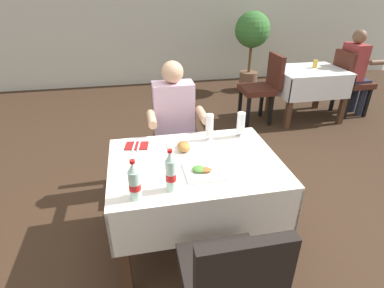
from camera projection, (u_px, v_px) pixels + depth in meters
The scene contains 19 objects.
ground_plane at pixel (182, 231), 2.55m from camera, with size 11.00×11.00×0.00m, color #382619.
back_wall at pixel (142, 3), 5.58m from camera, with size 11.00×0.12×2.98m, color silver.
main_dining_table at pixel (195, 180), 2.21m from camera, with size 1.19×0.89×0.74m.
chair_far_diner_seat at pixel (177, 133), 2.94m from camera, with size 0.44×0.50×0.97m.
chair_near_camera_side at pixel (229, 280), 1.49m from camera, with size 0.44×0.50×0.97m.
seated_diner_far at pixel (175, 123), 2.76m from camera, with size 0.50×0.46×1.26m.
plate_near_camera at pixel (203, 171), 1.99m from camera, with size 0.25×0.25×0.04m.
plate_far_diner at pixel (184, 147), 2.25m from camera, with size 0.22×0.22×0.07m.
beer_glass_left at pixel (241, 124), 2.41m from camera, with size 0.07×0.07×0.20m.
beer_glass_middle at pixel (209, 127), 2.36m from camera, with size 0.07×0.07×0.21m.
cola_bottle_primary at pixel (134, 182), 1.71m from camera, with size 0.07×0.07×0.25m.
cola_bottle_secondary at pixel (171, 173), 1.78m from camera, with size 0.06×0.06×0.28m.
napkin_cutlery_set at pixel (137, 146), 2.31m from camera, with size 0.19×0.20×0.01m.
background_dining_table at pixel (308, 82), 4.43m from camera, with size 0.95×0.76×0.74m.
background_chair_left at pixel (263, 85), 4.31m from camera, with size 0.50×0.44×0.97m.
background_chair_right at pixel (350, 79), 4.54m from camera, with size 0.50×0.44×0.97m.
background_patron at pixel (355, 69), 4.48m from camera, with size 0.46×0.50×1.26m.
background_table_tumbler at pixel (315, 64), 4.38m from camera, with size 0.06×0.06×0.11m, color gold.
potted_plant_corner at pixel (252, 37), 5.42m from camera, with size 0.62×0.62×1.40m.
Camera 1 is at (-0.29, -1.88, 1.85)m, focal length 28.53 mm.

